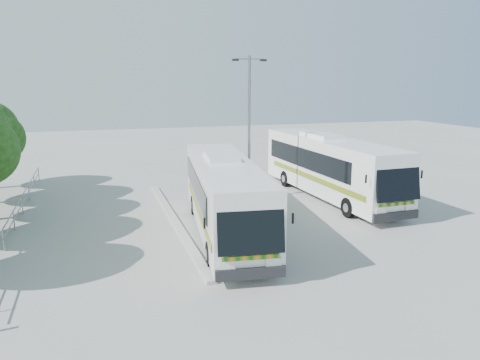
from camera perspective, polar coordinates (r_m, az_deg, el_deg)
name	(u,v)px	position (r m, az deg, el deg)	size (l,w,h in m)	color
ground	(228,229)	(23.21, -1.52, -6.01)	(100.00, 100.00, 0.00)	#A0A09B
kerb_divider	(174,220)	(24.57, -8.01, -4.91)	(0.40, 16.00, 0.15)	#B2B2AD
railing	(16,210)	(26.33, -25.60, -3.35)	(0.06, 22.00, 1.00)	gray
coach_main	(224,194)	(22.11, -1.91, -1.77)	(4.10, 12.82, 3.50)	white
coach_adjacent	(330,166)	(29.46, 10.88, 1.73)	(3.19, 13.35, 3.68)	white
lamppost	(249,122)	(28.17, 1.13, 7.10)	(2.10, 0.20, 8.61)	gray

